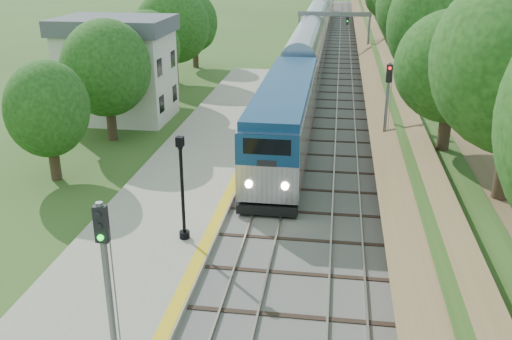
# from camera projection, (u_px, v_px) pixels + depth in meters

# --- Properties ---
(trackbed) EXTENTS (9.50, 170.00, 0.28)m
(trackbed) POSITION_uv_depth(u_px,v_px,m) (329.00, 58.00, 71.87)
(trackbed) COLOR #4C4944
(trackbed) RESTS_ON ground
(platform) EXTENTS (6.40, 68.00, 0.38)m
(platform) POSITION_uv_depth(u_px,v_px,m) (182.00, 189.00, 32.17)
(platform) COLOR gray
(platform) RESTS_ON ground
(yellow_stripe) EXTENTS (0.55, 68.00, 0.01)m
(yellow_stripe) POSITION_uv_depth(u_px,v_px,m) (231.00, 188.00, 31.72)
(yellow_stripe) COLOR gold
(yellow_stripe) RESTS_ON platform
(embankment) EXTENTS (10.64, 170.00, 11.70)m
(embankment) POSITION_uv_depth(u_px,v_px,m) (398.00, 44.00, 70.08)
(embankment) COLOR brown
(embankment) RESTS_ON ground
(station_building) EXTENTS (8.60, 6.60, 8.00)m
(station_building) POSITION_uv_depth(u_px,v_px,m) (118.00, 68.00, 44.85)
(station_building) COLOR beige
(station_building) RESTS_ON ground
(signal_gantry) EXTENTS (8.40, 0.38, 6.20)m
(signal_gantry) POSITION_uv_depth(u_px,v_px,m) (334.00, 24.00, 65.47)
(signal_gantry) COLOR slate
(signal_gantry) RESTS_ON ground
(trees_behind_platform) EXTENTS (7.82, 53.32, 7.21)m
(trees_behind_platform) POSITION_uv_depth(u_px,v_px,m) (106.00, 91.00, 35.70)
(trees_behind_platform) COLOR #332316
(trees_behind_platform) RESTS_ON ground
(train) EXTENTS (3.20, 106.43, 4.71)m
(train) POSITION_uv_depth(u_px,v_px,m) (316.00, 33.00, 76.11)
(train) COLOR black
(train) RESTS_ON trackbed
(lamppost_far) EXTENTS (0.48, 0.48, 4.89)m
(lamppost_far) POSITION_uv_depth(u_px,v_px,m) (183.00, 194.00, 25.51)
(lamppost_far) COLOR black
(lamppost_far) RESTS_ON platform
(signal_platform) EXTENTS (0.36, 0.29, 6.17)m
(signal_platform) POSITION_uv_depth(u_px,v_px,m) (107.00, 280.00, 15.94)
(signal_platform) COLOR slate
(signal_platform) RESTS_ON platform
(signal_farside) EXTENTS (0.36, 0.28, 6.52)m
(signal_farside) POSITION_uv_depth(u_px,v_px,m) (387.00, 105.00, 34.15)
(signal_farside) COLOR slate
(signal_farside) RESTS_ON ground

